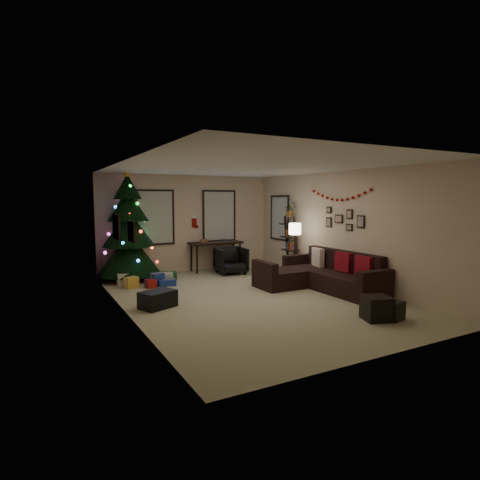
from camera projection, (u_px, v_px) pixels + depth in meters
name	position (u px, v px, depth m)	size (l,w,h in m)	color
floor	(249.00, 298.00, 8.23)	(7.00, 7.00, 0.00)	#B8B18B
ceiling	(250.00, 166.00, 7.95)	(7.00, 7.00, 0.00)	white
wall_back	(188.00, 224.00, 11.15)	(5.00, 5.00, 0.00)	beige
wall_front	(386.00, 254.00, 5.02)	(5.00, 5.00, 0.00)	beige
wall_left	(125.00, 239.00, 6.91)	(7.00, 7.00, 0.00)	beige
wall_right	(342.00, 229.00, 9.27)	(7.00, 7.00, 0.00)	beige
window_back_left	(155.00, 217.00, 10.66)	(1.05, 0.06, 1.50)	#728CB2
window_back_right	(219.00, 216.00, 11.55)	(1.05, 0.06, 1.50)	#728CB2
window_right_wall	(280.00, 218.00, 11.47)	(0.06, 0.90, 1.30)	#728CB2
christmas_tree	(129.00, 232.00, 9.98)	(1.56, 1.56, 2.91)	black
presents	(153.00, 279.00, 9.57)	(1.50, 1.09, 0.30)	silver
sofa	(321.00, 277.00, 9.03)	(1.87, 2.72, 0.87)	black
pillow_red_a	(364.00, 266.00, 8.34)	(0.11, 0.42, 0.42)	maroon
pillow_red_b	(343.00, 262.00, 8.88)	(0.11, 0.43, 0.43)	maroon
pillow_cream	(318.00, 257.00, 9.65)	(0.13, 0.45, 0.45)	beige
ottoman_near	(377.00, 308.00, 6.70)	(0.43, 0.43, 0.41)	black
ottoman_far	(392.00, 310.00, 6.74)	(0.34, 0.34, 0.32)	black
desk	(216.00, 245.00, 11.32)	(1.53, 0.54, 0.82)	black
desk_chair	(231.00, 260.00, 10.86)	(0.71, 0.67, 0.73)	black
bookshelf	(291.00, 246.00, 10.78)	(0.30, 0.47, 1.59)	black
potted_plant	(290.00, 207.00, 10.72)	(0.46, 0.40, 0.52)	#4C4C4C
floor_lamp	(295.00, 233.00, 9.99)	(0.30, 0.30, 1.44)	black
art_map	(116.00, 227.00, 7.68)	(0.04, 0.60, 0.50)	black
art_abstract	(131.00, 231.00, 6.58)	(0.04, 0.45, 0.35)	black
gallery	(344.00, 220.00, 9.17)	(0.03, 1.25, 0.54)	black
garland	(340.00, 195.00, 9.22)	(0.08, 1.90, 0.30)	#A5140C
stocking_left	(183.00, 218.00, 11.11)	(0.20, 0.05, 0.36)	#990F0C
stocking_right	(194.00, 221.00, 11.24)	(0.20, 0.05, 0.36)	#990F0C
storage_bin	(158.00, 299.00, 7.47)	(0.64, 0.43, 0.32)	black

